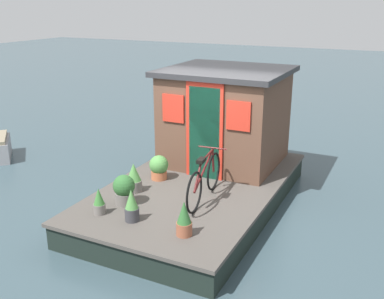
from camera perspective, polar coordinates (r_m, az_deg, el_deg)
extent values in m
plane|color=#384C54|center=(8.27, 0.62, -7.20)|extent=(60.00, 60.00, 0.00)
cube|color=#4C4742|center=(8.10, 0.63, -4.50)|extent=(4.84, 2.80, 0.06)
cube|color=black|center=(8.19, 0.62, -5.96)|extent=(4.74, 2.74, 0.39)
cube|color=brown|center=(8.95, 4.30, 3.97)|extent=(1.97, 2.13, 1.79)
cube|color=#28282B|center=(8.76, 4.45, 9.98)|extent=(2.17, 2.33, 0.10)
cube|color=#144733|center=(8.07, 1.61, 2.05)|extent=(0.04, 0.60, 1.70)
cube|color=red|center=(8.05, 1.60, 2.38)|extent=(0.03, 0.72, 1.80)
cube|color=red|center=(7.73, 5.96, 4.29)|extent=(0.03, 0.44, 0.52)
cube|color=red|center=(8.24, -2.43, 5.27)|extent=(0.03, 0.44, 0.52)
torus|color=black|center=(7.71, 2.78, -2.82)|extent=(0.66, 0.10, 0.66)
torus|color=black|center=(6.88, 0.29, -5.54)|extent=(0.66, 0.10, 0.66)
cylinder|color=#4C1414|center=(7.18, 1.52, -2.65)|extent=(0.90, 0.12, 0.46)
cylinder|color=#4C1414|center=(7.25, 1.94, -0.80)|extent=(0.58, 0.09, 0.06)
cylinder|color=#4C1414|center=(6.93, 0.74, -3.58)|extent=(0.34, 0.07, 0.41)
cylinder|color=#4C1414|center=(7.61, 2.71, -1.43)|extent=(0.11, 0.05, 0.43)
cube|color=black|center=(6.99, 1.18, -1.42)|extent=(0.21, 0.12, 0.06)
cylinder|color=#4C1414|center=(7.49, 2.65, 0.21)|extent=(0.07, 0.50, 0.02)
cylinder|color=slate|center=(7.79, -7.41, -4.61)|extent=(0.28, 0.28, 0.19)
cone|color=#4C8942|center=(7.69, -7.49, -2.87)|extent=(0.25, 0.25, 0.31)
cylinder|color=#38383D|center=(6.78, -7.68, -8.22)|extent=(0.22, 0.22, 0.21)
cone|color=#4C8942|center=(6.68, -7.77, -6.28)|extent=(0.20, 0.20, 0.30)
cylinder|color=#B2603D|center=(8.26, -4.24, -3.26)|extent=(0.29, 0.29, 0.15)
sphere|color=#4C8942|center=(8.19, -4.27, -1.96)|extent=(0.35, 0.35, 0.35)
cylinder|color=#935138|center=(6.34, -1.01, -10.11)|extent=(0.23, 0.23, 0.19)
cone|color=#2D602D|center=(6.23, -1.02, -8.03)|extent=(0.20, 0.20, 0.32)
cylinder|color=slate|center=(7.09, -11.74, -7.44)|extent=(0.19, 0.19, 0.16)
cone|color=#387533|center=(7.00, -11.86, -5.88)|extent=(0.17, 0.17, 0.26)
cylinder|color=slate|center=(7.33, -8.63, -6.20)|extent=(0.30, 0.30, 0.20)
sphere|color=#2D602D|center=(7.24, -8.71, -4.60)|extent=(0.35, 0.35, 0.35)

